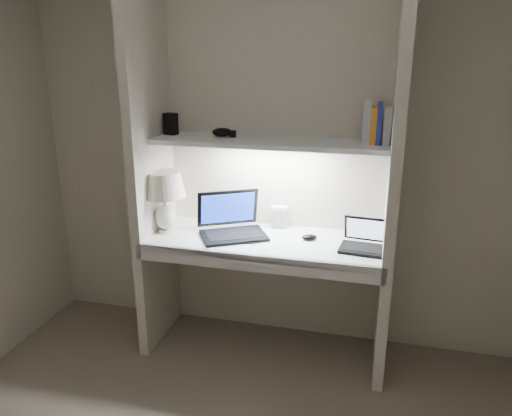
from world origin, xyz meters
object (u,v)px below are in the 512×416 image
(book_row, at_px, (382,124))
(table_lamp, at_px, (164,192))
(laptop_netbook, at_px, (365,242))
(speaker, at_px, (279,217))
(laptop_main, at_px, (231,225))

(book_row, bearing_deg, table_lamp, -173.17)
(laptop_netbook, bearing_deg, speaker, 162.73)
(table_lamp, xyz_separation_m, laptop_main, (0.42, 0.06, -0.20))
(laptop_netbook, xyz_separation_m, book_row, (0.05, 0.14, 0.66))
(table_lamp, relative_size, speaker, 2.76)
(laptop_netbook, height_order, speaker, laptop_netbook)
(table_lamp, distance_m, book_row, 1.37)
(table_lamp, bearing_deg, book_row, 6.83)
(laptop_netbook, height_order, book_row, book_row)
(laptop_main, height_order, laptop_netbook, laptop_main)
(table_lamp, height_order, laptop_netbook, table_lamp)
(table_lamp, distance_m, laptop_netbook, 1.26)
(book_row, bearing_deg, laptop_main, -173.88)
(table_lamp, height_order, book_row, book_row)
(laptop_main, bearing_deg, speaker, 6.11)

